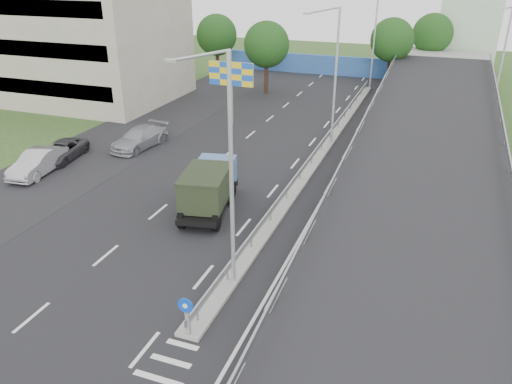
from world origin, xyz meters
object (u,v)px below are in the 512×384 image
at_px(dump_truck, 209,186).
at_px(parked_car_b, 38,162).
at_px(lamp_post_near, 227,163).
at_px(lamp_post_mid, 333,70).
at_px(lamp_post_far, 373,36).
at_px(parked_car_c, 61,151).
at_px(billboard, 231,78).
at_px(church, 468,29).
at_px(sign_bollard, 187,316).
at_px(parked_car_d, 139,138).

relative_size(dump_truck, parked_car_b, 1.29).
height_order(lamp_post_near, lamp_post_mid, same).
relative_size(lamp_post_far, parked_car_c, 2.11).
xyz_separation_m(lamp_post_mid, billboard, (-9.11, 2.00, -1.62)).
bearing_deg(billboard, lamp_post_mid, -12.38).
bearing_deg(lamp_post_mid, lamp_post_far, 90.00).
distance_m(church, parked_car_c, 52.05).
xyz_separation_m(sign_bollard, dump_truck, (-3.85, 10.19, 0.44)).
bearing_deg(parked_car_c, lamp_post_far, 51.29).
height_order(lamp_post_near, church, church).
relative_size(church, billboard, 2.51).
height_order(sign_bollard, parked_car_c, sign_bollard).
relative_size(lamp_post_mid, parked_car_b, 2.05).
bearing_deg(church, dump_truck, -106.21).
height_order(lamp_post_near, dump_truck, lamp_post_near).
height_order(church, parked_car_b, church).
distance_m(lamp_post_near, billboard, 23.87).
bearing_deg(lamp_post_mid, lamp_post_near, -90.00).
distance_m(sign_bollard, parked_car_d, 22.47).
xyz_separation_m(lamp_post_mid, parked_car_b, (-17.13, -12.72, -5.00)).
distance_m(lamp_post_near, church, 54.90).
bearing_deg(parked_car_b, lamp_post_mid, 29.74).
bearing_deg(lamp_post_far, parked_car_c, -120.16).
distance_m(lamp_post_near, dump_truck, 8.65).
xyz_separation_m(lamp_post_far, parked_car_d, (-13.56, -25.82, -5.04)).
relative_size(dump_truck, parked_car_d, 1.19).
xyz_separation_m(church, parked_car_d, (-23.45, -39.82, -4.54)).
xyz_separation_m(dump_truck, parked_car_c, (-13.50, 3.60, -0.81)).
distance_m(lamp_post_far, parked_car_d, 29.60).
relative_size(lamp_post_far, dump_truck, 1.59).
distance_m(sign_bollard, church, 58.84).
bearing_deg(lamp_post_far, parked_car_b, -117.63).
xyz_separation_m(sign_bollard, lamp_post_far, (0.11, 43.83, 4.77)).
bearing_deg(lamp_post_far, lamp_post_mid, -90.00).
bearing_deg(lamp_post_mid, church, 73.78).
xyz_separation_m(lamp_post_near, parked_car_d, (-13.56, 14.18, -5.04)).
distance_m(lamp_post_far, parked_car_b, 37.26).
relative_size(lamp_post_near, parked_car_b, 2.05).
bearing_deg(parked_car_d, church, 66.79).
bearing_deg(parked_car_c, church, 49.61).
bearing_deg(parked_car_c, sign_bollard, -47.01).
distance_m(lamp_post_near, parked_car_b, 19.27).
xyz_separation_m(lamp_post_far, parked_car_c, (-17.46, -30.04, -5.15)).
bearing_deg(parked_car_c, billboard, 46.72).
distance_m(lamp_post_near, parked_car_d, 20.25).
relative_size(lamp_post_near, parked_car_c, 2.11).
bearing_deg(sign_bollard, parked_car_c, 141.53).
bearing_deg(billboard, parked_car_c, -124.74).
relative_size(dump_truck, parked_car_c, 1.33).
xyz_separation_m(lamp_post_near, parked_car_b, (-17.13, 7.28, -5.00)).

